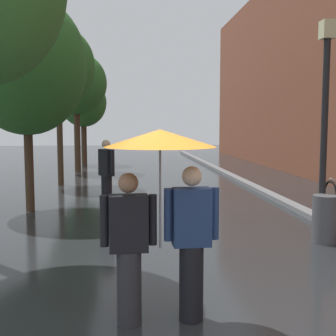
% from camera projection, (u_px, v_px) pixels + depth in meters
% --- Properties ---
extents(ground_plane, '(80.00, 80.00, 0.00)m').
position_uv_depth(ground_plane, '(222.00, 331.00, 4.46)').
color(ground_plane, '#26282B').
extents(kerb_strip, '(0.30, 36.00, 0.12)m').
position_uv_depth(kerb_strip, '(251.00, 185.00, 14.66)').
color(kerb_strip, slate).
rests_on(kerb_strip, ground).
extents(street_tree_1, '(2.86, 2.86, 5.17)m').
position_uv_depth(street_tree_1, '(26.00, 65.00, 10.29)').
color(street_tree_1, '#473323').
rests_on(street_tree_1, ground).
extents(street_tree_2, '(2.48, 2.48, 5.43)m').
position_uv_depth(street_tree_2, '(58.00, 67.00, 14.74)').
color(street_tree_2, '#473323').
rests_on(street_tree_2, ground).
extents(street_tree_3, '(2.66, 2.66, 5.25)m').
position_uv_depth(street_tree_3, '(76.00, 84.00, 19.01)').
color(street_tree_3, '#473323').
rests_on(street_tree_3, ground).
extents(street_tree_4, '(2.38, 2.38, 4.49)m').
position_uv_depth(street_tree_4, '(83.00, 103.00, 22.51)').
color(street_tree_4, '#473323').
rests_on(street_tree_4, ground).
extents(couple_under_umbrella, '(1.25, 1.17, 2.05)m').
position_uv_depth(couple_under_umbrella, '(161.00, 193.00, 4.53)').
color(couple_under_umbrella, '#2D2D33').
rests_on(couple_under_umbrella, ground).
extents(street_lamp_post, '(0.24, 0.24, 3.93)m').
position_uv_depth(street_lamp_post, '(325.00, 112.00, 7.82)').
color(street_lamp_post, black).
rests_on(street_lamp_post, ground).
extents(litter_bin, '(0.44, 0.44, 0.85)m').
position_uv_depth(litter_bin, '(325.00, 219.00, 7.75)').
color(litter_bin, '#4C4C51').
rests_on(litter_bin, ground).
extents(pedestrian_walking_midground, '(0.41, 0.51, 1.73)m').
position_uv_depth(pedestrian_walking_midground, '(106.00, 175.00, 10.60)').
color(pedestrian_walking_midground, black).
rests_on(pedestrian_walking_midground, ground).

